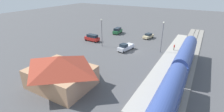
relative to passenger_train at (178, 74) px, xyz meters
name	(u,v)px	position (x,y,z in m)	size (l,w,h in m)	color
ground_plane	(131,51)	(14.00, -12.72, -2.86)	(200.00, 200.00, 0.00)	#4C4C4F
railway_track	(186,61)	(0.00, -12.72, -2.76)	(4.80, 70.00, 0.30)	gray
platform	(168,58)	(4.00, -12.72, -2.71)	(3.20, 46.00, 0.30)	#A8A399
passenger_train	(178,74)	(0.00, 0.00, 0.00)	(2.93, 34.80, 4.98)	#33478C
station_building	(61,71)	(18.00, 9.28, 0.14)	(11.46, 9.12, 5.76)	tan
pedestrian_on_platform	(174,47)	(3.82, -18.29, -1.58)	(0.36, 0.36, 1.71)	brown
suv_green	(118,31)	(25.82, -26.67, -1.71)	(2.35, 5.04, 2.22)	#236638
suv_red	(92,38)	(28.67, -14.49, -1.71)	(5.00, 2.60, 2.22)	red
sedan_tan	(148,36)	(13.82, -26.53, -1.98)	(2.81, 4.80, 1.74)	#C6B284
pickup_silver	(126,47)	(15.59, -12.27, -1.83)	(3.06, 5.69, 2.14)	silver
light_pole_near_platform	(162,34)	(6.80, -15.64, 2.33)	(0.44, 0.44, 8.32)	#515156
light_pole_lot_center	(102,30)	(23.22, -12.00, 2.18)	(0.44, 0.44, 8.05)	#515156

